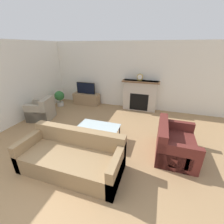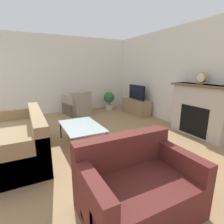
# 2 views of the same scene
# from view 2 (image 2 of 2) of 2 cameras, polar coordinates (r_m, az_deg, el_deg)

# --- Properties ---
(wall_back) EXTENTS (8.85, 0.06, 2.70)m
(wall_back) POSITION_cam_2_polar(r_m,az_deg,el_deg) (5.30, 20.59, 10.59)
(wall_back) COLOR silver
(wall_back) RESTS_ON ground_plane
(wall_left) EXTENTS (0.06, 7.94, 2.70)m
(wall_left) POSITION_cam_2_polar(r_m,az_deg,el_deg) (6.69, -15.38, 11.54)
(wall_left) COLOR silver
(wall_left) RESTS_ON ground_plane
(fireplace) EXTENTS (1.47, 0.41, 1.24)m
(fireplace) POSITION_cam_2_polar(r_m,az_deg,el_deg) (4.63, 26.64, 0.76)
(fireplace) COLOR #BCB2A3
(fireplace) RESTS_ON ground_plane
(tv_stand) EXTENTS (1.19, 0.44, 0.52)m
(tv_stand) POSITION_cam_2_polar(r_m,az_deg,el_deg) (6.33, 7.89, 1.80)
(tv_stand) COLOR #997A56
(tv_stand) RESTS_ON ground_plane
(tv) EXTENTS (0.87, 0.06, 0.50)m
(tv) POSITION_cam_2_polar(r_m,az_deg,el_deg) (6.24, 8.03, 6.38)
(tv) COLOR black
(tv) RESTS_ON tv_stand
(couch_sectional) EXTENTS (2.19, 0.96, 0.82)m
(couch_sectional) POSITION_cam_2_polar(r_m,az_deg,el_deg) (3.75, -27.96, -8.05)
(couch_sectional) COLOR #8C704C
(couch_sectional) RESTS_ON ground_plane
(couch_loveseat) EXTENTS (0.89, 1.26, 0.82)m
(couch_loveseat) POSITION_cam_2_polar(r_m,az_deg,el_deg) (2.17, 7.94, -23.03)
(couch_loveseat) COLOR #5B231E
(couch_loveseat) RESTS_ON ground_plane
(armchair_by_window) EXTENTS (0.94, 0.91, 0.82)m
(armchair_by_window) POSITION_cam_2_polar(r_m,az_deg,el_deg) (6.27, -11.24, 1.96)
(armchair_by_window) COLOR #9E937F
(armchair_by_window) RESTS_ON ground_plane
(coffee_table) EXTENTS (1.17, 0.75, 0.42)m
(coffee_table) POSITION_cam_2_polar(r_m,az_deg,el_deg) (3.76, -9.97, -4.81)
(coffee_table) COLOR #333338
(coffee_table) RESTS_ON ground_plane
(potted_plant) EXTENTS (0.42, 0.42, 0.69)m
(potted_plant) POSITION_cam_2_polar(r_m,az_deg,el_deg) (6.88, -0.97, 4.28)
(potted_plant) COLOR beige
(potted_plant) RESTS_ON ground_plane
(mantel_clock) EXTENTS (0.24, 0.07, 0.27)m
(mantel_clock) POSITION_cam_2_polar(r_m,az_deg,el_deg) (4.57, 27.14, 9.84)
(mantel_clock) COLOR #B79338
(mantel_clock) RESTS_ON fireplace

